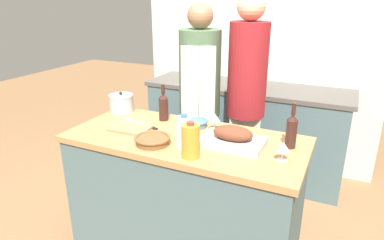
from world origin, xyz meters
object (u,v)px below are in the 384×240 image
wine_glass_left (283,147)px  roasting_pan (233,138)px  wicker_basket (152,140)px  knife_chef (136,124)px  stock_pot (121,103)px  person_cook_aproned (200,100)px  juice_jug (190,141)px  knife_paring (148,126)px  mixing_bowl (196,123)px  person_cook_guest (246,97)px  wine_bottle_green (163,106)px  condiment_bottle_short (232,74)px  milk_jug (184,132)px  stand_mixer (251,77)px  cutting_board (131,128)px  wine_bottle_dark (292,130)px  wine_glass_right (215,118)px  condiment_bottle_tall (264,78)px

wine_glass_left → roasting_pan: bearing=166.9°
wicker_basket → knife_chef: (-0.29, 0.25, -0.02)m
stock_pot → person_cook_aproned: (0.48, 0.42, -0.02)m
juice_jug → knife_paring: (-0.48, 0.31, -0.10)m
mixing_bowl → person_cook_guest: (0.19, 0.53, 0.07)m
wine_bottle_green → person_cook_guest: person_cook_guest is taller
mixing_bowl → condiment_bottle_short: (-0.18, 1.28, 0.08)m
roasting_pan → milk_jug: (-0.26, -0.14, 0.05)m
knife_chef → stand_mixer: (0.48, 1.21, 0.13)m
wine_bottle_green → cutting_board: bearing=-112.3°
condiment_bottle_short → stand_mixer: bearing=-39.1°
wicker_basket → wine_bottle_dark: size_ratio=0.79×
milk_jug → knife_chef: milk_jug is taller
wicker_basket → knife_chef: 0.38m
cutting_board → milk_jug: 0.47m
roasting_pan → wine_bottle_dark: bearing=21.3°
condiment_bottle_short → stock_pot: bearing=-111.3°
roasting_pan → condiment_bottle_short: size_ratio=2.09×
person_cook_guest → stock_pot: bearing=-167.7°
wine_glass_left → stand_mixer: stand_mixer is taller
cutting_board → wine_glass_right: 0.58m
wine_bottle_green → person_cook_aproned: (0.09, 0.45, -0.06)m
milk_jug → condiment_bottle_short: milk_jug is taller
wine_bottle_dark → wine_glass_left: size_ratio=2.49×
cutting_board → knife_paring: (0.07, 0.10, -0.01)m
stand_mixer → person_cook_aproned: person_cook_aproned is taller
wine_bottle_dark → condiment_bottle_tall: bearing=110.5°
wine_glass_left → wicker_basket: bearing=-171.5°
cutting_board → wine_bottle_green: (0.11, 0.26, 0.10)m
stand_mixer → condiment_bottle_short: bearing=140.9°
wine_glass_left → knife_paring: wine_glass_left is taller
knife_chef → wine_bottle_green: bearing=49.0°
cutting_board → condiment_bottle_tall: bearing=70.6°
milk_jug → stand_mixer: 1.41m
roasting_pan → wicker_basket: bearing=-157.5°
wicker_basket → stand_mixer: size_ratio=0.78×
juice_jug → knife_paring: bearing=147.2°
wicker_basket → knife_paring: size_ratio=1.05×
knife_chef → juice_jug: bearing=-28.2°
juice_jug → knife_chef: juice_jug is taller
condiment_bottle_short → person_cook_aproned: bearing=-90.2°
mixing_bowl → knife_chef: (-0.41, -0.14, -0.02)m
knife_paring → person_cook_guest: 0.84m
knife_paring → wicker_basket: bearing=-52.4°
juice_jug → wine_bottle_dark: wine_bottle_dark is taller
mixing_bowl → stock_pot: bearing=176.0°
person_cook_aproned → roasting_pan: bearing=-71.9°
wine_glass_left → juice_jug: bearing=-159.9°
juice_jug → wine_glass_right: juice_jug is taller
wine_glass_left → knife_paring: (-0.95, 0.13, -0.08)m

